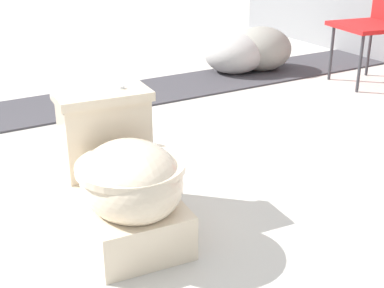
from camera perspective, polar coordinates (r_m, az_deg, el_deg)
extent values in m
plane|color=beige|center=(2.32, -8.84, -6.24)|extent=(14.00, 14.00, 0.00)
cube|color=#423F44|center=(3.64, -9.49, 4.72)|extent=(0.56, 8.00, 0.01)
cube|color=beige|center=(2.08, -7.20, -7.08)|extent=(0.63, 0.39, 0.17)
ellipsoid|color=beige|center=(1.92, -6.50, -3.89)|extent=(0.47, 0.40, 0.28)
cylinder|color=beige|center=(1.89, -6.58, -2.37)|extent=(0.42, 0.42, 0.03)
cube|color=beige|center=(2.16, -9.26, 0.89)|extent=(0.21, 0.35, 0.30)
cube|color=beige|center=(2.11, -9.55, 5.13)|extent=(0.24, 0.38, 0.04)
cylinder|color=silver|center=(2.12, -7.51, 6.05)|extent=(0.02, 0.02, 0.01)
cube|color=red|center=(4.08, 18.33, 11.86)|extent=(0.51, 0.51, 0.03)
cylinder|color=#38383D|center=(3.89, 17.49, 8.17)|extent=(0.02, 0.02, 0.40)
cylinder|color=#38383D|center=(4.15, 14.65, 9.37)|extent=(0.02, 0.02, 0.40)
cylinder|color=#38383D|center=(4.35, 18.38, 9.56)|extent=(0.02, 0.02, 0.40)
ellipsoid|color=gray|center=(4.33, 7.40, 10.04)|extent=(0.63, 0.64, 0.35)
ellipsoid|color=#B7B2AD|center=(4.22, 4.54, 9.59)|extent=(0.60, 0.61, 0.31)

